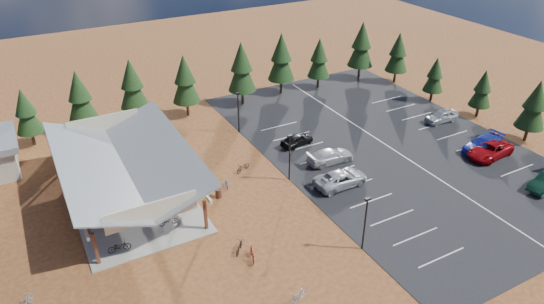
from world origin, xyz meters
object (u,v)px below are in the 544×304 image
object	(u,v)px
bike_pavilion	(124,161)
bike_3	(101,162)
bike_16	(243,167)
lamp_post_2	(238,110)
car_7	(483,144)
bike_12	(239,247)
car_4	(297,139)
lamp_post_0	(365,220)
car_6	(490,150)
trash_bin_0	(219,193)
bike_4	(168,220)
bike_5	(178,199)
car_2	(341,178)
bike_1	(105,218)
car_8	(441,116)
car_3	(330,156)
bike_14	(227,183)
bike_13	(298,296)
bike_2	(84,185)
bike_6	(144,175)
bike_0	(119,247)
bike_9	(26,302)
bike_11	(252,254)
lamp_post_1	(290,154)
bike_7	(143,164)
trash_bin_1	(199,183)

from	to	relation	value
bike_pavilion	bike_3	world-z (taller)	bike_pavilion
bike_pavilion	bike_16	bearing A→B (deg)	-6.25
lamp_post_2	car_7	world-z (taller)	lamp_post_2
bike_12	car_4	bearing A→B (deg)	-96.28
lamp_post_0	car_6	xyz separation A→B (m)	(21.71, 5.45, -2.14)
bike_12	lamp_post_0	bearing A→B (deg)	-167.23
trash_bin_0	bike_4	world-z (taller)	bike_4
lamp_post_0	car_4	distance (m)	18.55
bike_5	car_2	size ratio (longest dim) A/B	0.30
lamp_post_0	bike_1	bearing A→B (deg)	142.71
car_8	lamp_post_0	bearing A→B (deg)	-56.78
car_4	car_3	bearing A→B (deg)	-178.31
bike_pavilion	bike_14	world-z (taller)	bike_pavilion
lamp_post_0	bike_13	bearing A→B (deg)	-162.50
bike_1	bike_2	xyz separation A→B (m)	(-0.67, 6.36, -0.03)
bike_6	bike_16	distance (m)	10.19
bike_0	bike_13	size ratio (longest dim) A/B	1.04
bike_4	bike_6	size ratio (longest dim) A/B	1.09
bike_4	car_2	size ratio (longest dim) A/B	0.31
bike_4	bike_5	bearing A→B (deg)	-25.55
bike_2	car_8	distance (m)	42.55
bike_9	car_8	world-z (taller)	car_8
car_7	car_3	bearing A→B (deg)	-119.44
car_3	car_2	bearing A→B (deg)	160.86
bike_3	bike_11	bearing A→B (deg)	-150.67
bike_6	lamp_post_1	bearing A→B (deg)	-126.16
bike_12	car_3	world-z (taller)	car_3
bike_9	bike_pavilion	bearing A→B (deg)	-98.78
bike_14	bike_pavilion	bearing A→B (deg)	176.68
bike_9	car_7	xyz separation A→B (m)	(47.12, 0.28, 0.34)
car_4	car_7	xyz separation A→B (m)	(17.59, -11.13, 0.13)
bike_11	bike_1	bearing A→B (deg)	149.23
car_3	car_6	xyz separation A→B (m)	(16.10, -7.38, 0.03)
bike_3	bike_6	world-z (taller)	bike_3
bike_6	bike_11	bearing A→B (deg)	-171.59
lamp_post_1	bike_1	distance (m)	18.22
bike_13	trash_bin_0	bearing A→B (deg)	158.86
bike_7	bike_12	distance (m)	16.92
bike_pavilion	bike_3	bearing A→B (deg)	101.31
bike_5	car_6	xyz separation A→B (m)	(33.10, -7.82, 0.23)
bike_1	trash_bin_1	bearing A→B (deg)	-80.60
bike_5	lamp_post_0	bearing A→B (deg)	-138.48
lamp_post_1	bike_5	bearing A→B (deg)	173.65
car_4	car_7	bearing A→B (deg)	-133.49
bike_4	bike_12	xyz separation A→B (m)	(4.05, -6.10, -0.11)
car_3	bike_14	bearing A→B (deg)	86.98
bike_11	car_6	xyz separation A→B (m)	(30.28, 2.18, 0.28)
bike_4	car_3	world-z (taller)	car_3
bike_1	bike_0	bearing A→B (deg)	-177.06
bike_16	car_8	bearing A→B (deg)	64.02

